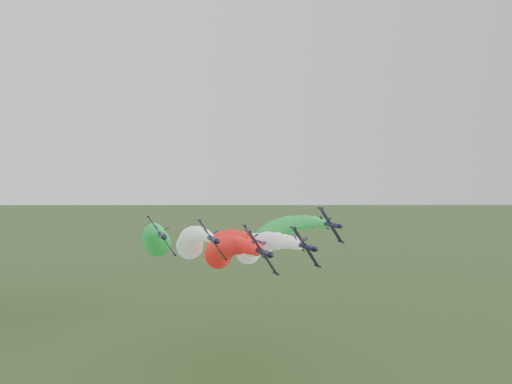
# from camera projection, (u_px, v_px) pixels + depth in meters

# --- Properties ---
(jet_lead) EXTENTS (12.17, 64.71, 16.27)m
(jet_lead) POSITION_uv_depth(u_px,v_px,m) (222.00, 251.00, 122.00)
(jet_lead) COLOR black
(jet_lead) RESTS_ON ground
(jet_inner_left) EXTENTS (11.77, 64.26, 15.82)m
(jet_inner_left) POSITION_uv_depth(u_px,v_px,m) (191.00, 242.00, 130.84)
(jet_inner_left) COLOR black
(jet_inner_left) RESTS_ON ground
(jet_inner_right) EXTENTS (12.04, 64.59, 16.15)m
(jet_inner_right) POSITION_uv_depth(u_px,v_px,m) (255.00, 247.00, 130.50)
(jet_inner_right) COLOR black
(jet_inner_right) RESTS_ON ground
(jet_outer_left) EXTENTS (11.95, 64.49, 16.05)m
(jet_outer_left) POSITION_uv_depth(u_px,v_px,m) (156.00, 240.00, 131.99)
(jet_outer_left) COLOR black
(jet_outer_left) RESTS_ON ground
(jet_outer_right) EXTENTS (12.46, 65.00, 16.56)m
(jet_outer_right) POSITION_uv_depth(u_px,v_px,m) (277.00, 232.00, 143.71)
(jet_outer_right) COLOR black
(jet_outer_right) RESTS_ON ground
(jet_trail) EXTENTS (12.24, 64.78, 16.34)m
(jet_trail) POSITION_uv_depth(u_px,v_px,m) (224.00, 244.00, 145.12)
(jet_trail) COLOR black
(jet_trail) RESTS_ON ground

